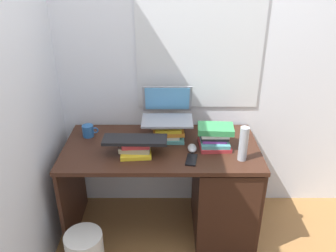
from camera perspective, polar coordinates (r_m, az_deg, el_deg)
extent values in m
plane|color=olive|center=(2.82, -0.92, -16.28)|extent=(6.00, 6.00, 0.00)
cube|color=silver|center=(2.52, -0.99, 12.35)|extent=(6.00, 0.05, 2.60)
cube|color=silver|center=(2.50, 5.32, 11.69)|extent=(0.90, 0.01, 0.80)
cube|color=silver|center=(2.31, -21.39, 9.23)|extent=(0.05, 6.00, 2.60)
cube|color=#381E14|center=(2.39, -1.04, -3.64)|extent=(1.35, 0.66, 0.03)
cube|color=#381E14|center=(2.69, -15.45, -10.22)|extent=(0.02, 0.61, 0.70)
cube|color=#381E14|center=(2.67, 13.64, -10.34)|extent=(0.02, 0.61, 0.70)
cube|color=#321B12|center=(2.60, 9.10, -10.94)|extent=(0.40, 0.56, 0.67)
cube|color=teal|center=(2.47, 0.23, -1.86)|extent=(0.22, 0.19, 0.03)
cube|color=beige|center=(2.45, -0.19, -1.46)|extent=(0.19, 0.15, 0.02)
cube|color=orange|center=(2.45, 0.16, -0.74)|extent=(0.23, 0.18, 0.03)
cube|color=yellow|center=(2.43, 0.08, -0.20)|extent=(0.19, 0.17, 0.03)
cube|color=gray|center=(2.42, -0.09, 0.43)|extent=(0.22, 0.13, 0.03)
cube|color=yellow|center=(2.30, -5.24, -4.29)|extent=(0.21, 0.20, 0.03)
cube|color=gray|center=(2.29, -5.40, -3.57)|extent=(0.21, 0.14, 0.03)
cube|color=#B22D33|center=(2.27, -5.26, -2.80)|extent=(0.19, 0.14, 0.03)
cube|color=#B22D33|center=(2.39, 7.82, -3.18)|extent=(0.22, 0.20, 0.03)
cube|color=teal|center=(2.38, 7.84, -2.56)|extent=(0.19, 0.19, 0.03)
cube|color=#8C338C|center=(2.38, 7.75, -1.97)|extent=(0.17, 0.14, 0.02)
cube|color=black|center=(2.37, 7.78, -1.51)|extent=(0.20, 0.16, 0.02)
cube|color=white|center=(2.36, 7.84, -1.01)|extent=(0.19, 0.16, 0.03)
cube|color=#338C4C|center=(2.33, 8.02, -0.47)|extent=(0.25, 0.17, 0.04)
cube|color=gray|center=(2.41, -0.02, 0.88)|extent=(0.36, 0.22, 0.01)
cube|color=gray|center=(2.49, -0.01, 4.56)|extent=(0.36, 0.06, 0.21)
cube|color=#59A5E5|center=(2.48, -0.01, 4.53)|extent=(0.32, 0.05, 0.18)
cube|color=black|center=(2.25, -5.41, -2.29)|extent=(0.42, 0.15, 0.02)
ellipsoid|color=#A5A8AD|center=(2.33, 4.14, -3.68)|extent=(0.06, 0.10, 0.04)
cylinder|color=#265999|center=(2.56, -13.04, -0.77)|extent=(0.08, 0.08, 0.09)
torus|color=#265999|center=(2.54, -11.89, -0.69)|extent=(0.05, 0.01, 0.05)
cylinder|color=#999EA5|center=(2.23, 12.52, -2.92)|extent=(0.06, 0.06, 0.23)
cube|color=black|center=(2.23, 4.03, -5.61)|extent=(0.09, 0.15, 0.01)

